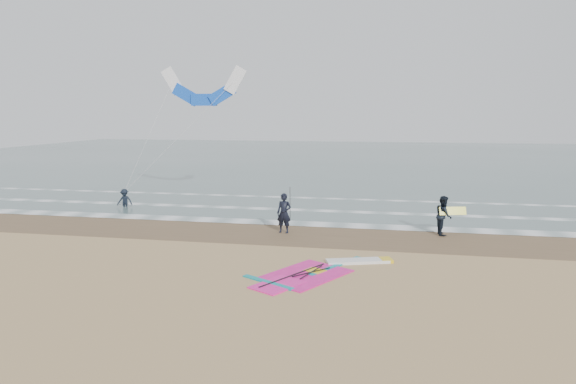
% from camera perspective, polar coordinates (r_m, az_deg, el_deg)
% --- Properties ---
extents(ground, '(120.00, 120.00, 0.00)m').
position_cam_1_polar(ground, '(19.23, 0.19, -8.83)').
color(ground, tan).
rests_on(ground, ground).
extents(sea_water, '(120.00, 80.00, 0.02)m').
position_cam_1_polar(sea_water, '(66.35, 8.03, 3.66)').
color(sea_water, '#47605E').
rests_on(sea_water, ground).
extents(wet_sand_band, '(120.00, 5.00, 0.01)m').
position_cam_1_polar(wet_sand_band, '(24.94, 2.79, -4.72)').
color(wet_sand_band, brown).
rests_on(wet_sand_band, ground).
extents(foam_waterline, '(120.00, 9.15, 0.02)m').
position_cam_1_polar(foam_waterline, '(29.23, 4.05, -2.67)').
color(foam_waterline, white).
rests_on(foam_waterline, ground).
extents(windsurf_rig, '(5.34, 5.05, 0.13)m').
position_cam_1_polar(windsurf_rig, '(19.22, 3.71, -8.76)').
color(windsurf_rig, white).
rests_on(windsurf_rig, ground).
extents(person_standing, '(0.76, 0.54, 1.95)m').
position_cam_1_polar(person_standing, '(25.04, -0.44, -2.37)').
color(person_standing, black).
rests_on(person_standing, ground).
extents(person_walking, '(0.80, 0.98, 1.90)m').
position_cam_1_polar(person_walking, '(25.75, 16.89, -2.51)').
color(person_walking, black).
rests_on(person_walking, ground).
extents(person_wading, '(1.02, 0.66, 1.50)m').
position_cam_1_polar(person_wading, '(33.47, -17.71, -0.35)').
color(person_wading, black).
rests_on(person_wading, ground).
extents(held_pole, '(0.17, 0.86, 1.82)m').
position_cam_1_polar(held_pole, '(24.90, 0.23, -1.37)').
color(held_pole, black).
rests_on(held_pole, ground).
extents(carried_kiteboard, '(1.30, 0.51, 0.39)m').
position_cam_1_polar(carried_kiteboard, '(25.66, 17.83, -2.02)').
color(carried_kiteboard, yellow).
rests_on(carried_kiteboard, ground).
extents(surf_kite, '(7.12, 3.27, 7.88)m').
position_cam_1_polar(surf_kite, '(34.18, -9.37, 11.09)').
color(surf_kite, white).
rests_on(surf_kite, ground).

